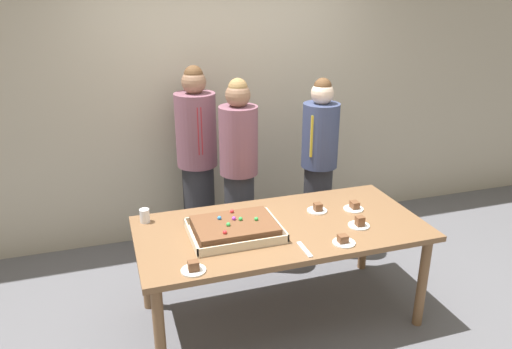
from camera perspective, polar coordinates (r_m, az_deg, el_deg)
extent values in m
plane|color=#5B5B60|center=(3.84, 2.75, -16.06)|extent=(12.00, 12.00, 0.00)
cube|color=#B2A893|center=(4.67, -3.95, 10.86)|extent=(8.00, 0.12, 3.00)
cube|color=brown|center=(3.46, 2.96, -6.34)|extent=(2.02, 0.98, 0.04)
cylinder|color=brown|center=(3.14, -11.20, -18.01)|extent=(0.07, 0.07, 0.71)
cylinder|color=brown|center=(3.75, 18.89, -11.83)|extent=(0.07, 0.07, 0.71)
cylinder|color=brown|center=(3.82, -12.82, -10.50)|extent=(0.07, 0.07, 0.71)
cylinder|color=brown|center=(4.32, 12.57, -6.52)|extent=(0.07, 0.07, 0.71)
cube|color=beige|center=(3.33, -2.50, -6.92)|extent=(0.61, 0.47, 0.01)
cube|color=beige|center=(3.12, -1.37, -8.28)|extent=(0.61, 0.01, 0.05)
cube|color=beige|center=(3.51, -3.51, -4.82)|extent=(0.61, 0.01, 0.05)
cube|color=beige|center=(3.26, -7.63, -7.14)|extent=(0.01, 0.47, 0.05)
cube|color=beige|center=(3.40, 2.40, -5.73)|extent=(0.01, 0.47, 0.05)
cube|color=brown|center=(3.31, -2.51, -6.23)|extent=(0.54, 0.40, 0.08)
sphere|color=#2D84E0|center=(3.34, -4.31, -5.09)|extent=(0.03, 0.03, 0.03)
sphere|color=red|center=(3.43, -2.84, -4.33)|extent=(0.03, 0.03, 0.03)
sphere|color=red|center=(3.15, -3.66, -6.76)|extent=(0.03, 0.03, 0.03)
sphere|color=green|center=(3.32, 0.03, -5.22)|extent=(0.03, 0.03, 0.03)
sphere|color=green|center=(3.25, -3.26, -5.86)|extent=(0.03, 0.03, 0.03)
sphere|color=purple|center=(3.32, -2.60, -5.16)|extent=(0.03, 0.03, 0.03)
sphere|color=green|center=(3.31, -1.81, -5.24)|extent=(0.03, 0.03, 0.03)
cylinder|color=white|center=(3.76, 11.32, -3.97)|extent=(0.15, 0.15, 0.01)
cube|color=brown|center=(3.75, 11.46, -3.50)|extent=(0.06, 0.07, 0.05)
cylinder|color=white|center=(3.69, 7.15, -4.21)|extent=(0.15, 0.15, 0.01)
cube|color=brown|center=(3.67, 7.25, -3.77)|extent=(0.06, 0.06, 0.06)
cylinder|color=white|center=(2.95, -7.32, -11.06)|extent=(0.15, 0.15, 0.01)
cube|color=brown|center=(2.93, -7.33, -10.54)|extent=(0.06, 0.05, 0.06)
cylinder|color=white|center=(3.51, 11.93, -5.86)|extent=(0.15, 0.15, 0.01)
cube|color=brown|center=(3.49, 12.06, -5.35)|extent=(0.06, 0.05, 0.07)
cylinder|color=white|center=(3.27, 10.25, -7.86)|extent=(0.15, 0.15, 0.01)
cube|color=brown|center=(3.25, 10.12, -7.40)|extent=(0.06, 0.06, 0.05)
cylinder|color=white|center=(3.57, -12.89, -4.72)|extent=(0.07, 0.07, 0.10)
cube|color=silver|center=(3.16, 5.71, -8.72)|extent=(0.03, 0.20, 0.01)
cylinder|color=#28282D|center=(4.28, -1.94, -5.20)|extent=(0.26, 0.26, 0.86)
cylinder|color=#7A4C5B|center=(4.02, -2.06, 4.00)|extent=(0.32, 0.32, 0.57)
sphere|color=#8C664C|center=(3.92, -2.13, 9.28)|extent=(0.20, 0.20, 0.20)
sphere|color=olive|center=(3.91, -2.14, 10.08)|extent=(0.16, 0.16, 0.16)
cylinder|color=#28282D|center=(4.52, 7.12, -4.01)|extent=(0.25, 0.25, 0.84)
cylinder|color=#384266|center=(4.27, 7.54, 4.55)|extent=(0.32, 0.32, 0.56)
cube|color=gold|center=(4.13, 6.67, 4.44)|extent=(0.04, 0.02, 0.36)
sphere|color=beige|center=(4.19, 7.77, 9.41)|extent=(0.20, 0.20, 0.20)
sphere|color=brown|center=(4.17, 7.81, 10.13)|extent=(0.15, 0.15, 0.15)
cylinder|color=#28282D|center=(4.57, -6.63, -3.77)|extent=(0.29, 0.29, 0.83)
cylinder|color=#7A4C5B|center=(4.31, -7.04, 5.20)|extent=(0.36, 0.36, 0.65)
cube|color=maroon|center=(4.14, -6.59, 5.03)|extent=(0.04, 0.02, 0.41)
sphere|color=#8C664C|center=(4.22, -7.29, 10.69)|extent=(0.21, 0.21, 0.21)
sphere|color=brown|center=(4.21, -7.33, 11.47)|extent=(0.17, 0.17, 0.17)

